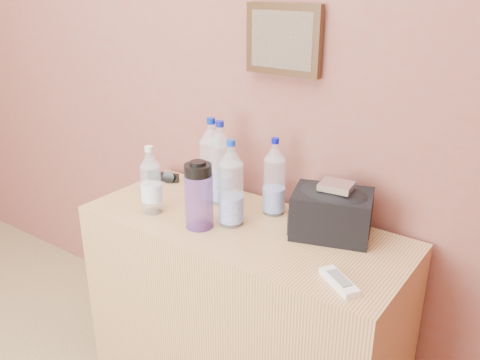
# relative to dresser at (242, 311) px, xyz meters

# --- Properties ---
(picture_frame) EXTENTS (0.30, 0.03, 0.25)m
(picture_frame) POSITION_rel_dresser_xyz_m (-0.00, 0.25, 1.02)
(picture_frame) COLOR #382311
(picture_frame) RESTS_ON room_shell
(dresser) EXTENTS (1.23, 0.51, 0.77)m
(dresser) POSITION_rel_dresser_xyz_m (0.00, 0.00, 0.00)
(dresser) COLOR tan
(dresser) RESTS_ON ground
(pet_large_a) EXTENTS (0.09, 0.09, 0.34)m
(pet_large_a) POSITION_rel_dresser_xyz_m (-0.22, 0.11, 0.53)
(pet_large_a) COLOR silver
(pet_large_a) RESTS_ON dresser
(pet_large_b) EXTENTS (0.08, 0.08, 0.30)m
(pet_large_b) POSITION_rel_dresser_xyz_m (0.04, 0.15, 0.52)
(pet_large_b) COLOR #AEC2DF
(pet_large_b) RESTS_ON dresser
(pet_large_c) EXTENTS (0.09, 0.09, 0.33)m
(pet_large_c) POSITION_rel_dresser_xyz_m (-0.19, 0.12, 0.53)
(pet_large_c) COLOR white
(pet_large_c) RESTS_ON dresser
(pet_large_d) EXTENTS (0.09, 0.09, 0.32)m
(pet_large_d) POSITION_rel_dresser_xyz_m (-0.04, -0.02, 0.53)
(pet_large_d) COLOR silver
(pet_large_d) RESTS_ON dresser
(pet_small) EXTENTS (0.08, 0.08, 0.27)m
(pet_small) POSITION_rel_dresser_xyz_m (-0.34, -0.11, 0.50)
(pet_small) COLOR #C7E1FF
(pet_small) RESTS_ON dresser
(nalgene_bottle) EXTENTS (0.10, 0.10, 0.25)m
(nalgene_bottle) POSITION_rel_dresser_xyz_m (-0.12, -0.10, 0.51)
(nalgene_bottle) COLOR #653A9D
(nalgene_bottle) RESTS_ON dresser
(sunglasses) EXTENTS (0.16, 0.10, 0.04)m
(sunglasses) POSITION_rel_dresser_xyz_m (-0.53, 0.14, 0.40)
(sunglasses) COLOR black
(sunglasses) RESTS_ON dresser
(ac_remote) EXTENTS (0.15, 0.12, 0.02)m
(ac_remote) POSITION_rel_dresser_xyz_m (0.46, -0.15, 0.39)
(ac_remote) COLOR silver
(ac_remote) RESTS_ON dresser
(toiletry_bag) EXTENTS (0.31, 0.26, 0.18)m
(toiletry_bag) POSITION_rel_dresser_xyz_m (0.30, 0.12, 0.47)
(toiletry_bag) COLOR black
(toiletry_bag) RESTS_ON dresser
(foil_packet) EXTENTS (0.12, 0.10, 0.02)m
(foil_packet) POSITION_rel_dresser_xyz_m (0.31, 0.11, 0.58)
(foil_packet) COLOR silver
(foil_packet) RESTS_ON toiletry_bag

